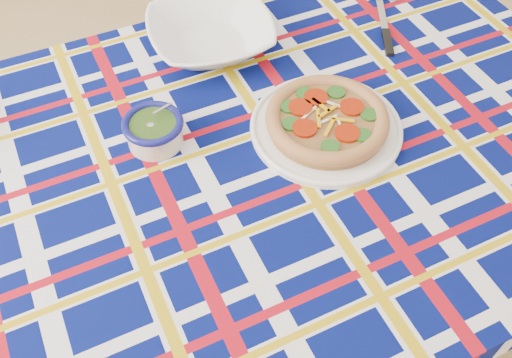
{
  "coord_description": "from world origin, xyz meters",
  "views": [
    {
      "loc": [
        0.2,
        -0.83,
        1.52
      ],
      "look_at": [
        0.24,
        -0.2,
        0.74
      ],
      "focal_mm": 40.0,
      "sensor_mm": 36.0,
      "label": 1
    }
  ],
  "objects_px": {
    "pesto_bowl": "(154,129)",
    "serving_bowl": "(211,35)",
    "main_focaccia_plate": "(327,120)",
    "dining_table": "(243,185)"
  },
  "relations": [
    {
      "from": "pesto_bowl",
      "to": "serving_bowl",
      "type": "bearing_deg",
      "value": 68.58
    },
    {
      "from": "main_focaccia_plate",
      "to": "pesto_bowl",
      "type": "distance_m",
      "value": 0.33
    },
    {
      "from": "dining_table",
      "to": "serving_bowl",
      "type": "height_order",
      "value": "serving_bowl"
    },
    {
      "from": "main_focaccia_plate",
      "to": "serving_bowl",
      "type": "bearing_deg",
      "value": 128.59
    },
    {
      "from": "dining_table",
      "to": "main_focaccia_plate",
      "type": "height_order",
      "value": "main_focaccia_plate"
    },
    {
      "from": "dining_table",
      "to": "serving_bowl",
      "type": "relative_size",
      "value": 6.55
    },
    {
      "from": "pesto_bowl",
      "to": "main_focaccia_plate",
      "type": "bearing_deg",
      "value": 1.49
    },
    {
      "from": "dining_table",
      "to": "pesto_bowl",
      "type": "relative_size",
      "value": 15.37
    },
    {
      "from": "dining_table",
      "to": "serving_bowl",
      "type": "distance_m",
      "value": 0.36
    },
    {
      "from": "dining_table",
      "to": "main_focaccia_plate",
      "type": "distance_m",
      "value": 0.21
    }
  ]
}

